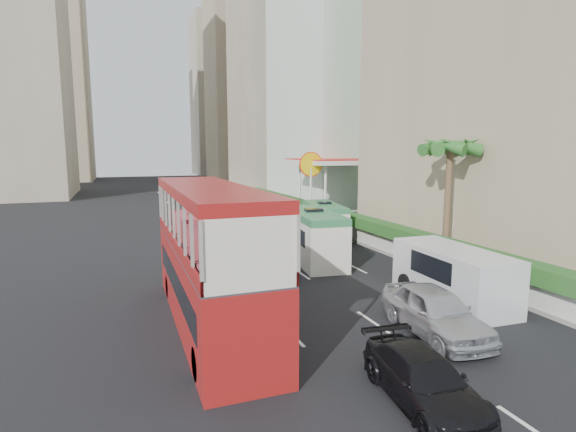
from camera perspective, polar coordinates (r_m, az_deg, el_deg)
name	(u,v)px	position (r m, az deg, el deg)	size (l,w,h in m)	color
ground_plane	(356,304)	(19.12, 8.60, -10.95)	(200.00, 200.00, 0.00)	black
double_decker_bus	(210,256)	(16.42, -9.90, -5.01)	(2.50, 11.00, 5.06)	maroon
car_silver_lane_a	(261,274)	(23.23, -3.47, -7.38)	(1.73, 4.96, 1.63)	#BBBDC2
car_silver_lane_b	(434,334)	(16.78, 18.02, -14.08)	(1.95, 4.85, 1.65)	#BBBDC2
car_black	(422,403)	(12.66, 16.69, -21.79)	(1.76, 4.33, 1.26)	black
van_asset	(269,240)	(31.79, -2.45, -3.08)	(2.26, 4.90, 1.36)	silver
minibus_near	(314,236)	(25.63, 3.26, -2.60)	(2.15, 6.46, 2.86)	silver
minibus_far	(324,222)	(31.68, 4.63, -0.77)	(1.94, 5.82, 2.58)	silver
panel_van_near	(453,275)	(20.08, 20.17, -7.07)	(2.26, 5.64, 2.26)	silver
panel_van_far	(271,207)	(42.76, -2.12, 1.18)	(1.94, 4.84, 1.94)	silver
sidewalk	(313,213)	(44.91, 3.15, 0.38)	(6.00, 120.00, 0.18)	#99968C
kerb_wall	(337,226)	(33.80, 6.29, -1.27)	(0.30, 44.00, 1.00)	silver
hedge	(338,215)	(33.67, 6.32, 0.16)	(1.10, 44.00, 0.70)	#2D6626
palm_tree	(447,204)	(26.00, 19.58, 1.43)	(0.36, 0.36, 6.40)	brown
shell_station	(331,188)	(43.23, 5.46, 3.60)	(6.50, 8.00, 5.50)	silver
tower_mid	(284,37)	(80.68, -0.51, 21.74)	(16.00, 16.00, 50.00)	tan
tower_far_a	(242,77)	(102.31, -5.88, 17.12)	(14.00, 14.00, 44.00)	tan
tower_far_b	(221,98)	(123.26, -8.55, 14.62)	(14.00, 14.00, 40.00)	tan
tower_left_b	(45,67)	(107.84, -28.47, 16.27)	(16.00, 16.00, 46.00)	tan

